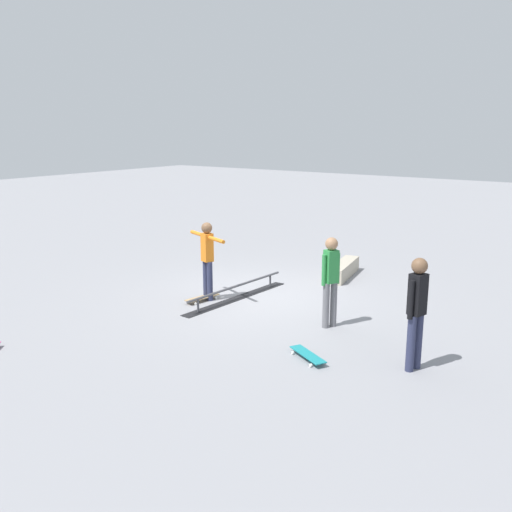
{
  "coord_description": "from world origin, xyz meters",
  "views": [
    {
      "loc": [
        9.44,
        6.68,
        3.58
      ],
      "look_at": [
        0.4,
        0.27,
        1.0
      ],
      "focal_mm": 39.2,
      "sensor_mm": 36.0,
      "label": 1
    }
  ],
  "objects_px": {
    "bystander_black_shirt": "(417,308)",
    "skater_main": "(207,255)",
    "grind_rail": "(237,293)",
    "skate_ledge": "(344,270)",
    "loose_skateboard_teal": "(308,355)",
    "bystander_green_shirt": "(331,277)",
    "skateboard_main": "(202,298)"
  },
  "relations": [
    {
      "from": "bystander_black_shirt",
      "to": "skater_main",
      "type": "bearing_deg",
      "value": -84.47
    },
    {
      "from": "grind_rail",
      "to": "skater_main",
      "type": "relative_size",
      "value": 1.86
    },
    {
      "from": "skate_ledge",
      "to": "loose_skateboard_teal",
      "type": "bearing_deg",
      "value": 20.44
    },
    {
      "from": "grind_rail",
      "to": "skate_ledge",
      "type": "relative_size",
      "value": 1.86
    },
    {
      "from": "skate_ledge",
      "to": "bystander_green_shirt",
      "type": "distance_m",
      "value": 3.67
    },
    {
      "from": "skateboard_main",
      "to": "loose_skateboard_teal",
      "type": "distance_m",
      "value": 3.58
    },
    {
      "from": "skater_main",
      "to": "loose_skateboard_teal",
      "type": "relative_size",
      "value": 2.07
    },
    {
      "from": "grind_rail",
      "to": "skateboard_main",
      "type": "xyz_separation_m",
      "value": [
        0.55,
        -0.49,
        -0.06
      ]
    },
    {
      "from": "skater_main",
      "to": "loose_skateboard_teal",
      "type": "distance_m",
      "value": 3.72
    },
    {
      "from": "skateboard_main",
      "to": "bystander_green_shirt",
      "type": "distance_m",
      "value": 3.03
    },
    {
      "from": "loose_skateboard_teal",
      "to": "skateboard_main",
      "type": "bearing_deg",
      "value": -173.76
    },
    {
      "from": "bystander_green_shirt",
      "to": "loose_skateboard_teal",
      "type": "distance_m",
      "value": 1.78
    },
    {
      "from": "grind_rail",
      "to": "skateboard_main",
      "type": "bearing_deg",
      "value": -37.76
    },
    {
      "from": "bystander_black_shirt",
      "to": "loose_skateboard_teal",
      "type": "relative_size",
      "value": 2.16
    },
    {
      "from": "skate_ledge",
      "to": "bystander_black_shirt",
      "type": "height_order",
      "value": "bystander_black_shirt"
    },
    {
      "from": "grind_rail",
      "to": "skater_main",
      "type": "height_order",
      "value": "skater_main"
    },
    {
      "from": "skate_ledge",
      "to": "loose_skateboard_teal",
      "type": "distance_m",
      "value": 5.14
    },
    {
      "from": "skate_ledge",
      "to": "skateboard_main",
      "type": "bearing_deg",
      "value": -23.63
    },
    {
      "from": "skate_ledge",
      "to": "skater_main",
      "type": "bearing_deg",
      "value": -24.21
    },
    {
      "from": "skate_ledge",
      "to": "bystander_green_shirt",
      "type": "xyz_separation_m",
      "value": [
        3.32,
        1.38,
        0.77
      ]
    },
    {
      "from": "skater_main",
      "to": "skateboard_main",
      "type": "distance_m",
      "value": 0.9
    },
    {
      "from": "grind_rail",
      "to": "loose_skateboard_teal",
      "type": "distance_m",
      "value": 3.4
    },
    {
      "from": "grind_rail",
      "to": "skate_ledge",
      "type": "bearing_deg",
      "value": 164.31
    },
    {
      "from": "skate_ledge",
      "to": "skateboard_main",
      "type": "height_order",
      "value": "skate_ledge"
    },
    {
      "from": "skater_main",
      "to": "bystander_black_shirt",
      "type": "height_order",
      "value": "bystander_black_shirt"
    },
    {
      "from": "bystander_black_shirt",
      "to": "skate_ledge",
      "type": "bearing_deg",
      "value": -126.05
    },
    {
      "from": "bystander_black_shirt",
      "to": "grind_rail",
      "type": "bearing_deg",
      "value": -90.52
    },
    {
      "from": "loose_skateboard_teal",
      "to": "skater_main",
      "type": "bearing_deg",
      "value": -176.2
    },
    {
      "from": "loose_skateboard_teal",
      "to": "grind_rail",
      "type": "bearing_deg",
      "value": 174.46
    },
    {
      "from": "skateboard_main",
      "to": "bystander_black_shirt",
      "type": "xyz_separation_m",
      "value": [
        0.74,
        4.8,
        0.9
      ]
    },
    {
      "from": "grind_rail",
      "to": "loose_skateboard_teal",
      "type": "relative_size",
      "value": 3.84
    },
    {
      "from": "skater_main",
      "to": "loose_skateboard_teal",
      "type": "xyz_separation_m",
      "value": [
        1.49,
        3.29,
        -0.89
      ]
    }
  ]
}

